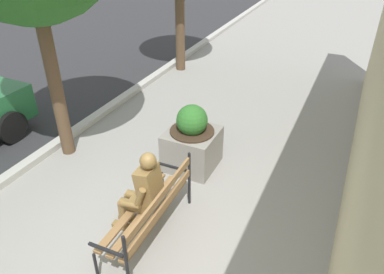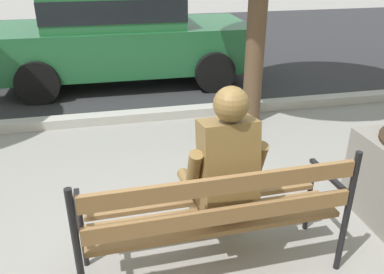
% 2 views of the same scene
% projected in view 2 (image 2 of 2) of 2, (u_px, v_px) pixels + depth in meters
% --- Properties ---
extents(ground_plane, '(80.00, 80.00, 0.00)m').
position_uv_depth(ground_plane, '(191.00, 274.00, 2.85)').
color(ground_plane, gray).
extents(street_surface, '(60.00, 9.00, 0.01)m').
position_uv_depth(street_surface, '(124.00, 45.00, 9.46)').
color(street_surface, '#2D2D30').
rests_on(street_surface, ground).
extents(curb_stone, '(60.00, 0.20, 0.12)m').
position_uv_depth(curb_stone, '(145.00, 115.00, 5.38)').
color(curb_stone, '#B2AFA8').
rests_on(curb_stone, ground).
extents(park_bench, '(1.81, 0.58, 0.95)m').
position_uv_depth(park_bench, '(216.00, 211.00, 2.62)').
color(park_bench, olive).
rests_on(park_bench, ground).
extents(bronze_statue_seated, '(0.62, 0.78, 1.37)m').
position_uv_depth(bronze_statue_seated, '(222.00, 176.00, 2.77)').
color(bronze_statue_seated, olive).
rests_on(bronze_statue_seated, ground).
extents(parked_car_green, '(4.12, 1.96, 1.56)m').
position_uv_depth(parked_car_green, '(121.00, 32.00, 6.59)').
color(parked_car_green, '#236638').
rests_on(parked_car_green, ground).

